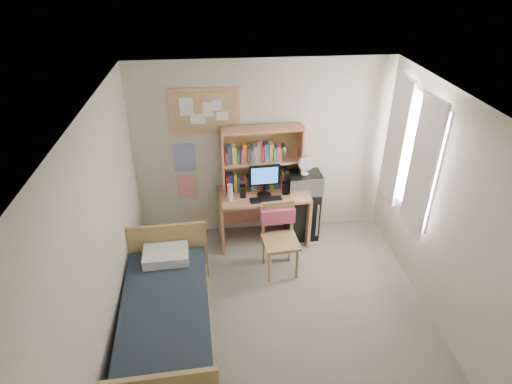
{
  "coord_description": "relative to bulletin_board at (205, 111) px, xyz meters",
  "views": [
    {
      "loc": [
        -0.64,
        -3.42,
        3.85
      ],
      "look_at": [
        -0.18,
        1.2,
        1.15
      ],
      "focal_mm": 30.0,
      "sensor_mm": 36.0,
      "label": 1
    }
  ],
  "objects": [
    {
      "name": "bed",
      "position": [
        -0.5,
        -2.09,
        -1.65
      ],
      "size": [
        1.07,
        1.99,
        0.53
      ],
      "primitive_type": "cube",
      "rotation": [
        0.0,
        0.0,
        0.05
      ],
      "color": "black",
      "rests_on": "floor"
    },
    {
      "name": "desk_chair",
      "position": [
        0.91,
        -1.06,
        -1.42
      ],
      "size": [
        0.53,
        0.53,
        0.99
      ],
      "primitive_type": "cube",
      "rotation": [
        0.0,
        0.0,
        0.08
      ],
      "color": "#AB8851",
      "rests_on": "floor"
    },
    {
      "name": "speaker_left",
      "position": [
        0.47,
        -0.4,
        -1.03
      ],
      "size": [
        0.08,
        0.08,
        0.18
      ],
      "primitive_type": "cube",
      "rotation": [
        0.0,
        0.0,
        0.06
      ],
      "color": "black",
      "rests_on": "desk"
    },
    {
      "name": "wall_right",
      "position": [
        2.58,
        -2.08,
        -0.62
      ],
      "size": [
        0.04,
        4.2,
        2.6
      ],
      "primitive_type": "cube",
      "color": "beige",
      "rests_on": "floor"
    },
    {
      "name": "poster_wave",
      "position": [
        -0.32,
        0.01,
        -0.67
      ],
      "size": [
        0.3,
        0.01,
        0.42
      ],
      "primitive_type": "cube",
      "color": "#2A3CAA",
      "rests_on": "wall_back"
    },
    {
      "name": "microwave",
      "position": [
        1.35,
        -0.26,
        -1.01
      ],
      "size": [
        0.48,
        0.37,
        0.28
      ],
      "primitive_type": "cube",
      "rotation": [
        0.0,
        0.0,
        0.02
      ],
      "color": "silver",
      "rests_on": "mini_fridge"
    },
    {
      "name": "wall_left",
      "position": [
        -1.02,
        -2.08,
        -0.62
      ],
      "size": [
        0.04,
        4.2,
        2.6
      ],
      "primitive_type": "cube",
      "color": "beige",
      "rests_on": "floor"
    },
    {
      "name": "desk_fan",
      "position": [
        1.35,
        -0.26,
        -0.74
      ],
      "size": [
        0.22,
        0.22,
        0.27
      ],
      "primitive_type": "cylinder",
      "rotation": [
        0.0,
        0.0,
        0.02
      ],
      "color": "white",
      "rests_on": "microwave"
    },
    {
      "name": "hutch",
      "position": [
        0.75,
        -0.17,
        -0.66
      ],
      "size": [
        1.15,
        0.35,
        0.93
      ],
      "primitive_type": "cube",
      "rotation": [
        0.0,
        0.0,
        0.06
      ],
      "color": "tan",
      "rests_on": "desk"
    },
    {
      "name": "floor",
      "position": [
        0.78,
        -2.08,
        -1.93
      ],
      "size": [
        3.6,
        4.2,
        0.02
      ],
      "primitive_type": "cube",
      "color": "gray",
      "rests_on": "ground"
    },
    {
      "name": "desk",
      "position": [
        0.76,
        -0.32,
        -1.52
      ],
      "size": [
        1.31,
        0.71,
        0.8
      ],
      "primitive_type": "cube",
      "rotation": [
        0.0,
        0.0,
        0.06
      ],
      "color": "tan",
      "rests_on": "floor"
    },
    {
      "name": "monitor",
      "position": [
        0.77,
        -0.38,
        -0.9
      ],
      "size": [
        0.42,
        0.06,
        0.45
      ],
      "primitive_type": "cube",
      "rotation": [
        0.0,
        0.0,
        0.06
      ],
      "color": "black",
      "rests_on": "desk"
    },
    {
      "name": "curtain_left",
      "position": [
        2.5,
        -1.28,
        -0.32
      ],
      "size": [
        0.04,
        0.55,
        1.7
      ],
      "primitive_type": "cube",
      "color": "white",
      "rests_on": "wall_right"
    },
    {
      "name": "pillow",
      "position": [
        -0.54,
        -1.34,
        -1.32
      ],
      "size": [
        0.55,
        0.4,
        0.13
      ],
      "primitive_type": "cube",
      "rotation": [
        0.0,
        0.0,
        0.05
      ],
      "color": "white",
      "rests_on": "bed"
    },
    {
      "name": "keyboard",
      "position": [
        0.77,
        -0.52,
        -1.11
      ],
      "size": [
        0.45,
        0.17,
        0.02
      ],
      "primitive_type": "cube",
      "rotation": [
        0.0,
        0.0,
        0.06
      ],
      "color": "black",
      "rests_on": "desk"
    },
    {
      "name": "water_bottle",
      "position": [
        0.29,
        -0.45,
        -1.0
      ],
      "size": [
        0.07,
        0.07,
        0.24
      ],
      "primitive_type": "cylinder",
      "rotation": [
        0.0,
        0.0,
        0.06
      ],
      "color": "white",
      "rests_on": "desk"
    },
    {
      "name": "ceiling",
      "position": [
        0.78,
        -2.08,
        0.68
      ],
      "size": [
        3.6,
        4.2,
        0.02
      ],
      "primitive_type": "cube",
      "color": "white",
      "rests_on": "wall_back"
    },
    {
      "name": "window_unit",
      "position": [
        2.53,
        -0.88,
        -0.32
      ],
      "size": [
        0.1,
        1.4,
        1.7
      ],
      "primitive_type": "cube",
      "color": "white",
      "rests_on": "wall_right"
    },
    {
      "name": "curtain_right",
      "position": [
        2.5,
        -0.48,
        -0.32
      ],
      "size": [
        0.04,
        0.55,
        1.7
      ],
      "primitive_type": "cube",
      "color": "white",
      "rests_on": "wall_right"
    },
    {
      "name": "mini_fridge",
      "position": [
        1.35,
        -0.24,
        -1.54
      ],
      "size": [
        0.46,
        0.46,
        0.77
      ],
      "primitive_type": "cube",
      "rotation": [
        0.0,
        0.0,
        0.02
      ],
      "color": "black",
      "rests_on": "floor"
    },
    {
      "name": "bulletin_board",
      "position": [
        0.0,
        0.0,
        0.0
      ],
      "size": [
        0.94,
        0.03,
        0.64
      ],
      "primitive_type": "cube",
      "color": "tan",
      "rests_on": "wall_back"
    },
    {
      "name": "hoodie",
      "position": [
        0.89,
        -0.86,
        -1.15
      ],
      "size": [
        0.46,
        0.17,
        0.21
      ],
      "primitive_type": "cube",
      "rotation": [
        0.0,
        0.0,
        0.08
      ],
      "color": "#D8527A",
      "rests_on": "desk_chair"
    },
    {
      "name": "poster_japan",
      "position": [
        -0.32,
        0.01,
        -1.14
      ],
      "size": [
        0.28,
        0.01,
        0.36
      ],
      "primitive_type": "cube",
      "color": "red",
      "rests_on": "wall_back"
    },
    {
      "name": "speaker_right",
      "position": [
        1.07,
        -0.36,
        -1.03
      ],
      "size": [
        0.08,
        0.08,
        0.19
      ],
      "primitive_type": "cube",
      "rotation": [
        0.0,
        0.0,
        0.06
      ],
      "color": "black",
      "rests_on": "desk"
    },
    {
      "name": "wall_back",
      "position": [
        0.78,
        0.02,
        -0.62
      ],
      "size": [
        3.6,
        0.04,
        2.6
      ],
      "primitive_type": "cube",
      "color": "beige",
      "rests_on": "floor"
    }
  ]
}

